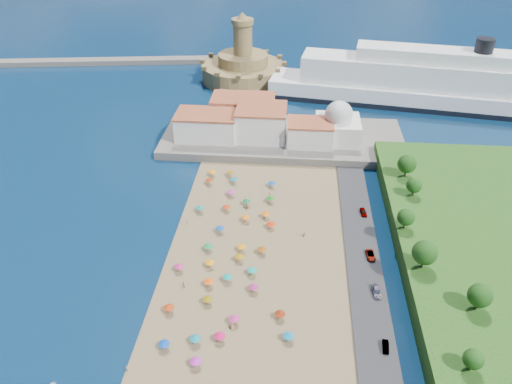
{
  "coord_description": "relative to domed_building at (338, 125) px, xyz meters",
  "views": [
    {
      "loc": [
        14.47,
        -96.67,
        86.99
      ],
      "look_at": [
        4.0,
        25.0,
        8.0
      ],
      "focal_mm": 35.0,
      "sensor_mm": 36.0,
      "label": 1
    }
  ],
  "objects": [
    {
      "name": "domed_building",
      "position": [
        0.0,
        0.0,
        0.0
      ],
      "size": [
        16.0,
        16.0,
        15.0
      ],
      "color": "silver",
      "rests_on": "terrace"
    },
    {
      "name": "parked_cars",
      "position": [
        6.0,
        -67.66,
        -7.61
      ],
      "size": [
        2.46,
        53.95,
        1.39
      ],
      "color": "gray",
      "rests_on": "promenade"
    },
    {
      "name": "terrace",
      "position": [
        -20.0,
        2.0,
        -7.47
      ],
      "size": [
        90.0,
        36.0,
        3.0
      ],
      "primitive_type": "cube",
      "color": "#59544C",
      "rests_on": "ground"
    },
    {
      "name": "jetty",
      "position": [
        -42.0,
        37.0,
        -7.77
      ],
      "size": [
        18.0,
        70.0,
        2.4
      ],
      "primitive_type": "cube",
      "color": "#59544C",
      "rests_on": "ground"
    },
    {
      "name": "waterfront_buildings",
      "position": [
        -33.05,
        2.64,
        -1.1
      ],
      "size": [
        57.0,
        29.0,
        11.0
      ],
      "color": "silver",
      "rests_on": "terrace"
    },
    {
      "name": "hillside_trees",
      "position": [
        18.59,
        -80.0,
        1.27
      ],
      "size": [
        15.89,
        108.28,
        7.74
      ],
      "color": "#382314",
      "rests_on": "hillside"
    },
    {
      "name": "breakwater",
      "position": [
        -140.0,
        82.0,
        -7.67
      ],
      "size": [
        199.03,
        34.77,
        2.6
      ],
      "primitive_type": "cube",
      "rotation": [
        0.0,
        0.0,
        0.14
      ],
      "color": "#59544C",
      "rests_on": "ground"
    },
    {
      "name": "beachgoers",
      "position": [
        -30.96,
        -80.94,
        -7.85
      ],
      "size": [
        37.73,
        91.26,
        1.88
      ],
      "color": "tan",
      "rests_on": "beach"
    },
    {
      "name": "fortress",
      "position": [
        -42.0,
        67.0,
        -2.29
      ],
      "size": [
        40.0,
        40.0,
        32.4
      ],
      "color": "#9B804D",
      "rests_on": "ground"
    },
    {
      "name": "beach_parasols",
      "position": [
        -31.13,
        -82.0,
        -6.83
      ],
      "size": [
        32.09,
        115.5,
        2.2
      ],
      "color": "gray",
      "rests_on": "beach"
    },
    {
      "name": "ground",
      "position": [
        -30.0,
        -71.0,
        -8.97
      ],
      "size": [
        700.0,
        700.0,
        0.0
      ],
      "primitive_type": "plane",
      "color": "#071938",
      "rests_on": "ground"
    },
    {
      "name": "cruise_ship",
      "position": [
        41.32,
        43.31,
        -0.01
      ],
      "size": [
        140.08,
        41.45,
        30.26
      ],
      "color": "black",
      "rests_on": "ground"
    }
  ]
}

